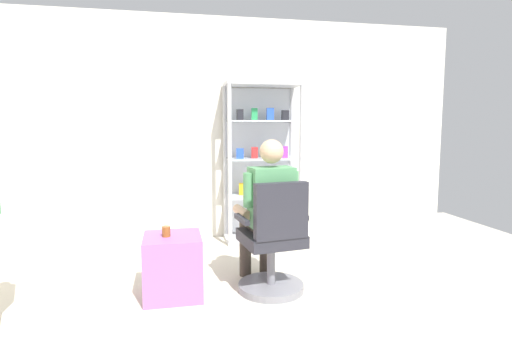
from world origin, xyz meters
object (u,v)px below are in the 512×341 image
at_px(storage_crate, 173,266).
at_px(tea_glass, 166,231).
at_px(office_chair, 274,247).
at_px(display_cabinet_main, 261,161).
at_px(seated_shopkeeper, 267,206).

relative_size(storage_crate, tea_glass, 6.03).
bearing_deg(office_chair, display_cabinet_main, 80.99).
height_order(office_chair, storage_crate, office_chair).
distance_m(display_cabinet_main, storage_crate, 1.99).
xyz_separation_m(storage_crate, tea_glass, (-0.05, -0.01, 0.30)).
distance_m(seated_shopkeeper, tea_glass, 0.87).
bearing_deg(storage_crate, seated_shopkeeper, 3.20).
bearing_deg(office_chair, seated_shopkeeper, 97.70).
bearing_deg(seated_shopkeeper, display_cabinet_main, 79.19).
xyz_separation_m(office_chair, storage_crate, (-0.83, 0.12, -0.14)).
xyz_separation_m(display_cabinet_main, office_chair, (-0.26, -1.62, -0.57)).
bearing_deg(display_cabinet_main, seated_shopkeeper, -100.81).
distance_m(storage_crate, tea_glass, 0.30).
xyz_separation_m(seated_shopkeeper, storage_crate, (-0.80, -0.04, -0.46)).
relative_size(office_chair, storage_crate, 1.89).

